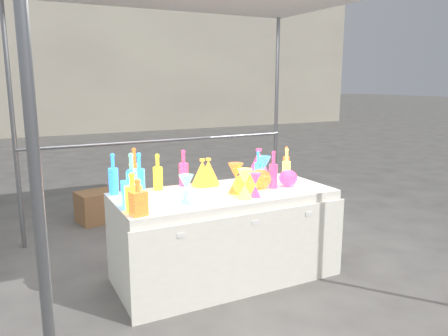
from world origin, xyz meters
name	(u,v)px	position (x,y,z in m)	size (l,w,h in m)	color
ground	(224,276)	(0.00, 0.00, 0.00)	(80.00, 80.00, 0.00)	slate
display_table	(225,235)	(0.00, -0.01, 0.37)	(1.84, 0.83, 0.75)	white
background_building	(154,46)	(4.00, 14.00, 3.00)	(14.00, 6.00, 6.00)	#BDB49E
cardboard_box_closed	(100,206)	(-0.64, 2.02, 0.18)	(0.50, 0.36, 0.36)	#9F6F48
cardboard_box_flat	(157,199)	(0.23, 2.52, 0.03)	(0.76, 0.54, 0.06)	#9F6F48
bottle_0	(158,172)	(-0.46, 0.32, 0.90)	(0.08, 0.08, 0.31)	#D04113
bottle_1	(113,174)	(-0.83, 0.34, 0.92)	(0.08, 0.08, 0.34)	green
bottle_2	(135,170)	(-0.65, 0.35, 0.93)	(0.08, 0.08, 0.36)	orange
bottle_3	(184,168)	(-0.22, 0.35, 0.91)	(0.08, 0.08, 0.32)	blue
bottle_5	(132,178)	(-0.77, -0.01, 0.94)	(0.08, 0.08, 0.39)	#BB2565
bottle_6	(132,181)	(-0.74, 0.10, 0.90)	(0.08, 0.08, 0.29)	#D04113
bottle_7	(139,175)	(-0.67, 0.14, 0.93)	(0.08, 0.08, 0.36)	green
decanter_0	(132,191)	(-0.81, -0.17, 0.89)	(0.11, 0.11, 0.27)	#D04113
decanter_1	(138,197)	(-0.81, -0.31, 0.88)	(0.10, 0.10, 0.26)	orange
decanter_2	(130,189)	(-0.81, -0.11, 0.89)	(0.12, 0.12, 0.29)	green
hourglass_0	(236,178)	(0.07, -0.08, 0.87)	(0.12, 0.12, 0.25)	orange
hourglass_1	(255,185)	(0.14, -0.26, 0.85)	(0.10, 0.10, 0.19)	blue
hourglass_2	(245,184)	(0.04, -0.27, 0.87)	(0.12, 0.12, 0.24)	#158576
hourglass_3	(186,189)	(-0.41, -0.20, 0.86)	(0.11, 0.11, 0.22)	#BB2565
hourglass_4	(252,184)	(0.14, -0.21, 0.85)	(0.10, 0.10, 0.19)	#D04113
hourglass_5	(264,171)	(0.43, 0.07, 0.88)	(0.13, 0.13, 0.25)	green
globe_0	(245,186)	(0.10, -0.17, 0.83)	(0.19, 0.19, 0.15)	#D04113
globe_2	(260,180)	(0.33, -0.04, 0.82)	(0.18, 0.18, 0.15)	orange
globe_3	(288,179)	(0.58, -0.08, 0.81)	(0.16, 0.16, 0.13)	blue
lampshade_0	(202,172)	(-0.07, 0.28, 0.87)	(0.20, 0.20, 0.24)	#B7D22C
lampshade_1	(208,171)	(-0.01, 0.28, 0.87)	(0.20, 0.20, 0.24)	#B7D22C
lampshade_2	(259,164)	(0.50, 0.28, 0.89)	(0.24, 0.24, 0.29)	blue
bottle_8	(258,167)	(0.41, 0.13, 0.90)	(0.07, 0.07, 0.29)	green
bottle_9	(286,160)	(0.86, 0.34, 0.89)	(0.06, 0.06, 0.27)	orange
bottle_10	(273,169)	(0.43, -0.07, 0.91)	(0.07, 0.07, 0.32)	blue
bottle_11	(286,166)	(0.60, -0.03, 0.91)	(0.07, 0.07, 0.33)	#158576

